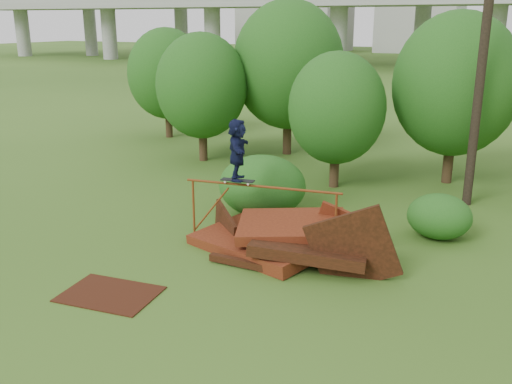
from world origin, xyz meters
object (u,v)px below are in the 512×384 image
at_px(scrap_pile, 285,240).
at_px(skater, 237,150).
at_px(flat_plate, 110,294).
at_px(utility_pole, 486,25).

xyz_separation_m(scrap_pile, skater, (-1.55, 0.40, 2.08)).
relative_size(scrap_pile, flat_plate, 2.84).
xyz_separation_m(scrap_pile, flat_plate, (-2.53, -3.66, -0.38)).
xyz_separation_m(scrap_pile, utility_pole, (3.58, 6.37, 5.12)).
height_order(scrap_pile, utility_pole, utility_pole).
distance_m(scrap_pile, skater, 2.62).
xyz_separation_m(flat_plate, utility_pole, (6.10, 10.03, 5.51)).
relative_size(skater, flat_plate, 0.80).
distance_m(scrap_pile, flat_plate, 4.46).
bearing_deg(utility_pole, scrap_pile, -119.29).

